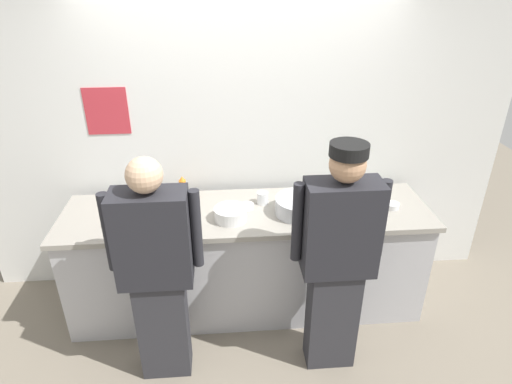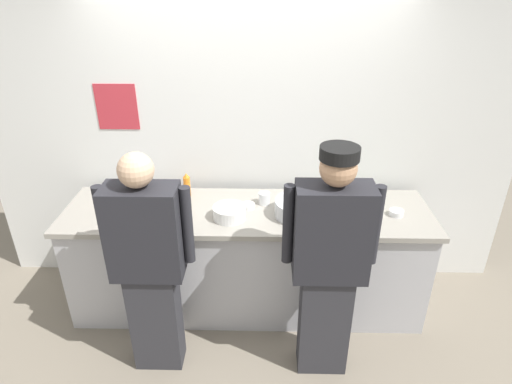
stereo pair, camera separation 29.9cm
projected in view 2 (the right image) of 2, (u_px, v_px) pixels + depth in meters
The scene contains 16 objects.
ground_plane at pixel (246, 336), 3.45m from camera, with size 9.00×9.00×0.00m, color slate.
wall_back at pixel (249, 135), 3.63m from camera, with size 4.50×0.11×2.72m.
prep_counter at pixel (248, 258), 3.59m from camera, with size 2.87×0.75×0.93m.
chef_near_left at pixel (149, 263), 2.84m from camera, with size 0.61×0.24×1.66m.
chef_center at pixel (329, 262), 2.79m from camera, with size 0.62×0.24×1.71m.
plate_stack_front at pixel (229, 213), 3.25m from camera, with size 0.25×0.25×0.10m.
mixing_bowl_steel at pixel (301, 208), 3.28m from camera, with size 0.39×0.39×0.12m, color #B7BABF.
sheet_tray at pixel (137, 208), 3.39m from camera, with size 0.41×0.32×0.02m, color #B7BABF.
squeeze_bottle_primary at pixel (361, 192), 3.45m from camera, with size 0.06×0.06×0.19m.
squeeze_bottle_secondary at pixel (187, 185), 3.55m from camera, with size 0.06×0.06×0.21m.
ramekin_red_sauce at pixel (248, 206), 3.40m from camera, with size 0.10×0.10×0.04m.
ramekin_green_sauce at pixel (374, 209), 3.35m from camera, with size 0.11×0.11×0.04m.
ramekin_yellow_sauce at pixel (396, 212), 3.30m from camera, with size 0.11×0.11×0.04m.
ramekin_orange_sauce at pixel (176, 208), 3.37m from camera, with size 0.08×0.08×0.04m.
deli_cup at pixel (264, 198), 3.45m from camera, with size 0.09×0.09×0.10m, color white.
chefs_knife at pixel (351, 219), 3.25m from camera, with size 0.28×0.03×0.02m.
Camera 2 is at (0.13, -2.54, 2.60)m, focal length 30.39 mm.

